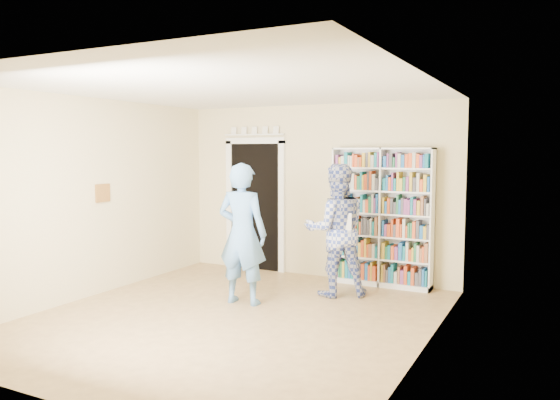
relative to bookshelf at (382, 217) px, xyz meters
The scene contains 11 objects.
floor 2.79m from the bookshelf, 115.32° to the right, with size 5.00×5.00×0.00m, color olive.
ceiling 3.09m from the bookshelf, 115.32° to the right, with size 5.00×5.00×0.00m, color white.
wall_back 1.17m from the bookshelf, behind, with size 4.50×4.50×0.00m, color beige.
wall_left 4.11m from the bookshelf, 145.09° to the right, with size 5.00×5.00×0.00m, color beige.
wall_right 2.63m from the bookshelf, 64.05° to the right, with size 5.00×5.00×0.00m, color beige.
bookshelf is the anchor object (origin of this frame).
doorway 2.22m from the bookshelf, behind, with size 1.10×0.08×2.43m.
wall_art 3.99m from the bookshelf, 147.29° to the right, with size 0.03×0.25×0.25m, color brown.
man_blue 2.19m from the bookshelf, 127.33° to the right, with size 0.67×0.44×1.83m, color #5C91CE.
man_plaid 0.91m from the bookshelf, 116.27° to the right, with size 0.88×0.68×1.81m, color #3447A1.
paper_sheet 1.01m from the bookshelf, 103.22° to the right, with size 0.21×0.01×0.30m, color white.
Camera 1 is at (3.40, -5.37, 1.98)m, focal length 35.00 mm.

